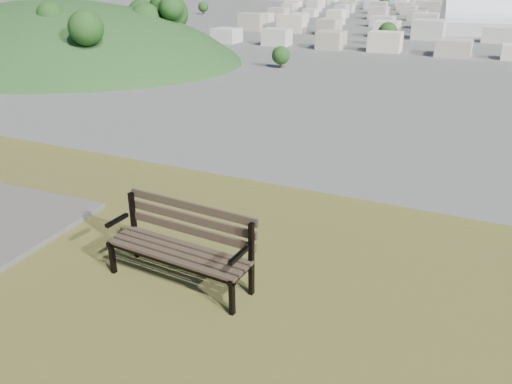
% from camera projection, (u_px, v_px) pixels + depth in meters
% --- Properties ---
extents(park_bench, '(1.68, 0.64, 0.86)m').
position_uv_depth(park_bench, '(182.00, 241.00, 5.36)').
color(park_bench, '#3F3324').
rests_on(park_bench, hilltop_mesa).
extents(arena, '(60.73, 35.31, 24.06)m').
position_uv_depth(arena, '(502.00, 23.00, 244.93)').
color(arena, '#B4B3AF').
rests_on(arena, ground).
extents(green_wooded_hill, '(155.82, 124.66, 77.91)m').
position_uv_depth(green_wooded_hill, '(60.00, 59.00, 178.11)').
color(green_wooded_hill, '#1F4118').
rests_on(green_wooded_hill, ground).
extents(city_blocks, '(395.00, 361.00, 7.00)m').
position_uv_depth(city_blocks, '(497.00, 13.00, 340.43)').
color(city_blocks, '#BDB6A6').
rests_on(city_blocks, ground).
extents(city_trees, '(406.52, 387.20, 9.98)m').
position_uv_depth(city_trees, '(446.00, 17.00, 287.33)').
color(city_trees, '#35231A').
rests_on(city_trees, ground).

